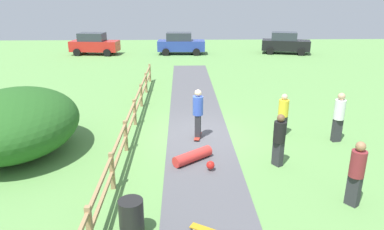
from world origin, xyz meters
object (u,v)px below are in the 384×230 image
(bush_large, at_px, (15,123))
(parked_car_blue, at_px, (181,43))
(skateboard_loose, at_px, (207,230))
(parked_car_red, at_px, (94,44))
(trash_bin, at_px, (132,218))
(bystander_black, at_px, (279,138))
(skater_fallen, at_px, (194,157))
(parked_car_black, at_px, (285,43))
(bystander_maroon, at_px, (357,171))
(bystander_white, at_px, (339,115))
(bystander_yellow, at_px, (283,113))
(skater_riding, at_px, (198,111))

(bush_large, distance_m, parked_car_blue, 21.63)
(skateboard_loose, bearing_deg, parked_car_red, 108.03)
(trash_bin, relative_size, bystander_black, 0.52)
(skater_fallen, relative_size, parked_car_black, 0.30)
(parked_car_blue, bearing_deg, trash_bin, -92.55)
(bystander_maroon, distance_m, parked_car_red, 27.25)
(bystander_white, xyz_separation_m, bystander_yellow, (-1.85, 0.68, -0.13))
(bystander_white, relative_size, parked_car_red, 0.43)
(bystander_maroon, bearing_deg, parked_car_red, 116.47)
(bystander_yellow, distance_m, parked_car_red, 22.75)
(skater_riding, relative_size, bystander_maroon, 1.06)
(skater_riding, bearing_deg, bystander_black, -43.19)
(skater_fallen, height_order, bystander_yellow, bystander_yellow)
(skater_fallen, distance_m, parked_car_red, 23.32)
(bush_large, distance_m, bystander_yellow, 9.56)
(parked_car_black, bearing_deg, skater_riding, -114.12)
(parked_car_black, bearing_deg, bystander_black, -106.23)
(bystander_maroon, xyz_separation_m, parked_car_black, (5.08, 24.40, -0.02))
(skater_riding, bearing_deg, trash_bin, -107.27)
(bystander_yellow, bearing_deg, bush_large, -171.86)
(bystander_white, bearing_deg, parked_car_red, 123.66)
(skater_fallen, xyz_separation_m, bystander_black, (2.65, -0.26, 0.75))
(bystander_yellow, bearing_deg, parked_car_red, 120.72)
(skateboard_loose, relative_size, bystander_black, 0.46)
(bush_large, bearing_deg, parked_car_red, 95.90)
(skater_fallen, relative_size, parked_car_blue, 0.32)
(bush_large, xyz_separation_m, skateboard_loose, (6.13, -4.55, -1.02))
(bystander_maroon, bearing_deg, bystander_white, 72.33)
(parked_car_black, bearing_deg, skater_fallen, -112.58)
(parked_car_red, bearing_deg, skater_fallen, -69.56)
(skateboard_loose, relative_size, parked_car_blue, 0.19)
(skater_riding, xyz_separation_m, parked_car_black, (8.87, 19.82, -0.12))
(bush_large, xyz_separation_m, skater_riding, (6.19, 1.10, -0.03))
(bystander_maroon, relative_size, parked_car_blue, 0.42)
(bystander_black, relative_size, parked_car_red, 0.39)
(skater_riding, distance_m, parked_car_blue, 19.81)
(bystander_maroon, bearing_deg, skateboard_loose, -164.62)
(bush_large, bearing_deg, parked_car_black, 54.24)
(bystander_white, distance_m, bystander_yellow, 1.97)
(parked_car_blue, distance_m, parked_car_black, 9.49)
(skater_riding, distance_m, bystander_maroon, 5.95)
(parked_car_blue, bearing_deg, skater_fallen, -88.93)
(bystander_black, distance_m, parked_car_red, 24.59)
(bystander_white, height_order, parked_car_black, parked_car_black)
(trash_bin, xyz_separation_m, parked_car_black, (10.63, 25.46, 0.51))
(bystander_black, distance_m, parked_car_blue, 22.30)
(bystander_white, bearing_deg, skateboard_loose, -134.78)
(bush_large, height_order, bystander_white, bush_large)
(parked_car_red, bearing_deg, bush_large, -84.10)
(bystander_black, height_order, bystander_yellow, bystander_black)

